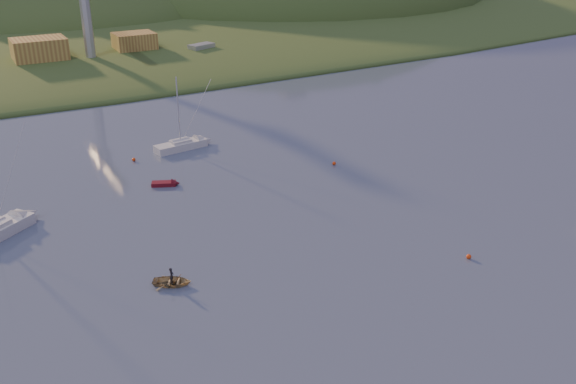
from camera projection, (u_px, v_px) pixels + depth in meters
far_shore at (13, 8)px, 227.97m from camera, size 620.00×220.00×1.50m
shore_slope at (46, 37)px, 176.00m from camera, size 640.00×150.00×7.00m
hill_center at (52, 13)px, 216.42m from camera, size 140.00×120.00×36.00m
hill_right at (293, 2)px, 242.13m from camera, size 150.00×130.00×60.00m
hillside_trees at (34, 27)px, 191.99m from camera, size 280.00×50.00×32.00m
wharf at (103, 61)px, 143.36m from camera, size 42.00×16.00×2.40m
shed_west at (39, 50)px, 136.93m from camera, size 11.00×8.00×4.80m
shed_east at (135, 42)px, 147.21m from camera, size 9.00×7.00×4.00m
sailboat_far at (181, 145)px, 93.97m from camera, size 8.01×3.36×10.78m
canoe at (172, 282)px, 60.10m from camera, size 4.43×4.08×0.75m
paddler at (172, 278)px, 59.93m from camera, size 0.62×0.69×1.58m
red_tender at (169, 183)px, 81.85m from camera, size 3.76×2.52×1.22m
work_vessel at (202, 54)px, 149.87m from camera, size 14.88×9.24×3.60m
buoy_0 at (469, 257)px, 64.67m from camera, size 0.50×0.50×0.50m
buoy_1 at (334, 163)px, 88.32m from camera, size 0.50×0.50×0.50m
buoy_3 at (134, 160)px, 89.67m from camera, size 0.50×0.50×0.50m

